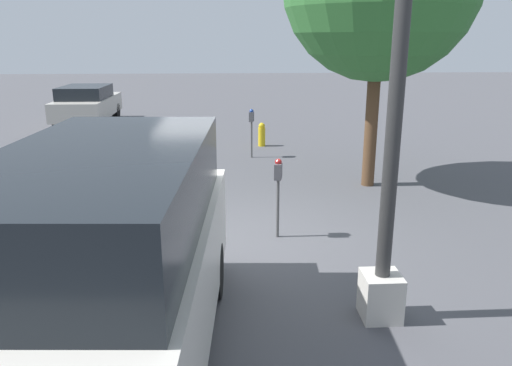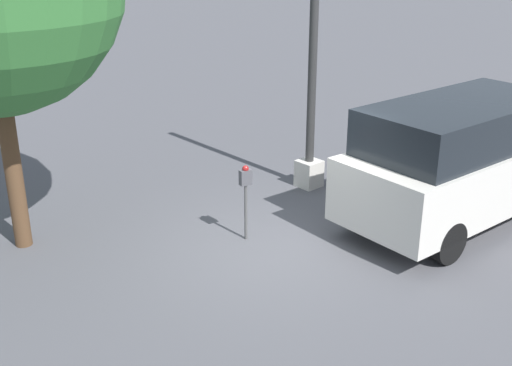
% 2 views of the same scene
% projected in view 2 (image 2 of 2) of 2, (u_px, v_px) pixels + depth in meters
% --- Properties ---
extents(ground_plane, '(80.00, 80.00, 0.00)m').
position_uv_depth(ground_plane, '(275.00, 247.00, 10.65)').
color(ground_plane, '#4C4C51').
extents(parking_meter_near, '(0.22, 0.15, 1.33)m').
position_uv_depth(parking_meter_near, '(246.00, 185.00, 10.56)').
color(parking_meter_near, '#4C4C4C').
rests_on(parking_meter_near, ground).
extents(lamp_post, '(0.44, 0.44, 5.33)m').
position_uv_depth(lamp_post, '(311.00, 102.00, 12.50)').
color(lamp_post, beige).
rests_on(lamp_post, ground).
extents(parked_van, '(4.80, 2.23, 2.21)m').
position_uv_depth(parked_van, '(461.00, 158.00, 11.17)').
color(parked_van, beige).
rests_on(parked_van, ground).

